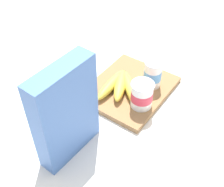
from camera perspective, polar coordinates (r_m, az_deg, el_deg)
name	(u,v)px	position (r m, az deg, el deg)	size (l,w,h in m)	color
ground_plane	(129,91)	(1.05, 3.38, 0.51)	(2.40, 2.40, 0.00)	silver
cutting_board	(129,89)	(1.05, 3.41, 0.90)	(0.31, 0.25, 0.02)	olive
cereal_box	(66,113)	(0.78, -8.93, -3.78)	(0.19, 0.06, 0.30)	#4770B7
yogurt_cup_front	(153,74)	(1.02, 7.89, 3.75)	(0.06, 0.06, 0.10)	white
yogurt_cup_back	(142,95)	(0.95, 5.82, -0.26)	(0.08, 0.08, 0.09)	white
banana_bunch	(121,86)	(1.01, 1.69, 1.50)	(0.19, 0.17, 0.04)	yellow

